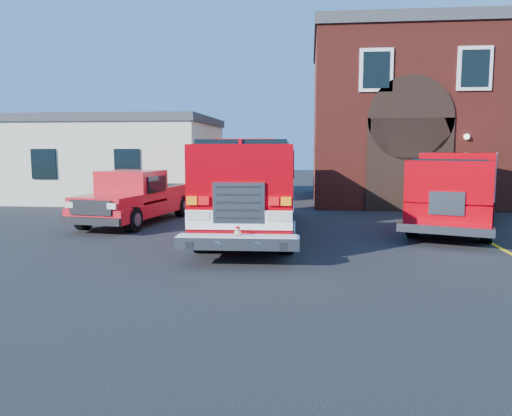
# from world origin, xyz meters

# --- Properties ---
(ground) EXTENTS (100.00, 100.00, 0.00)m
(ground) POSITION_xyz_m (0.00, 0.00, 0.00)
(ground) COLOR black
(ground) RESTS_ON ground
(parking_stripe_near) EXTENTS (0.12, 3.00, 0.01)m
(parking_stripe_near) POSITION_xyz_m (6.50, 1.00, 0.00)
(parking_stripe_near) COLOR #DDB20B
(parking_stripe_near) RESTS_ON ground
(parking_stripe_mid) EXTENTS (0.12, 3.00, 0.01)m
(parking_stripe_mid) POSITION_xyz_m (6.50, 4.00, 0.00)
(parking_stripe_mid) COLOR #DDB20B
(parking_stripe_mid) RESTS_ON ground
(parking_stripe_far) EXTENTS (0.12, 3.00, 0.01)m
(parking_stripe_far) POSITION_xyz_m (6.50, 7.00, 0.00)
(parking_stripe_far) COLOR #DDB20B
(parking_stripe_far) RESTS_ON ground
(fire_station) EXTENTS (15.20, 10.20, 8.45)m
(fire_station) POSITION_xyz_m (8.99, 13.98, 4.25)
(fire_station) COLOR maroon
(fire_station) RESTS_ON ground
(side_building) EXTENTS (10.20, 8.20, 4.35)m
(side_building) POSITION_xyz_m (-9.00, 13.00, 2.20)
(side_building) COLOR beige
(side_building) RESTS_ON ground
(fire_engine) EXTENTS (3.07, 9.76, 2.98)m
(fire_engine) POSITION_xyz_m (-0.54, 2.95, 1.54)
(fire_engine) COLOR black
(fire_engine) RESTS_ON ground
(pickup_truck) EXTENTS (3.03, 6.16, 1.93)m
(pickup_truck) POSITION_xyz_m (-5.03, 4.55, 0.91)
(pickup_truck) COLOR black
(pickup_truck) RESTS_ON ground
(secondary_truck) EXTENTS (4.94, 8.26, 2.57)m
(secondary_truck) POSITION_xyz_m (6.33, 4.75, 1.40)
(secondary_truck) COLOR black
(secondary_truck) RESTS_ON ground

